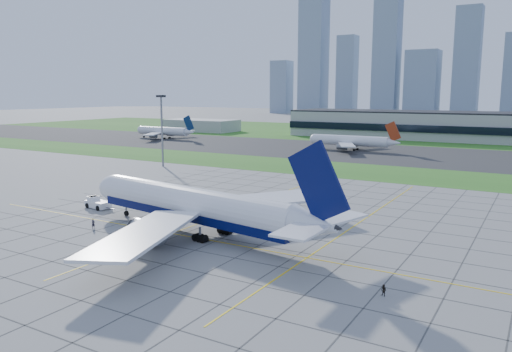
{
  "coord_description": "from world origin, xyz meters",
  "views": [
    {
      "loc": [
        49.86,
        -72.74,
        26.25
      ],
      "look_at": [
        -8.56,
        27.04,
        7.0
      ],
      "focal_mm": 35.0,
      "sensor_mm": 36.0,
      "label": 1
    }
  ],
  "objects_px": {
    "light_mast": "(162,122)",
    "airliner": "(195,206)",
    "distant_jet_0": "(164,131)",
    "distant_jet_1": "(351,141)",
    "crew_near": "(93,224)",
    "crew_far": "(384,290)",
    "pushback_tug": "(97,203)"
  },
  "relations": [
    {
      "from": "pushback_tug",
      "to": "crew_far",
      "type": "height_order",
      "value": "pushback_tug"
    },
    {
      "from": "airliner",
      "to": "distant_jet_0",
      "type": "distance_m",
      "value": 203.47
    },
    {
      "from": "crew_far",
      "to": "distant_jet_1",
      "type": "xyz_separation_m",
      "value": [
        -61.53,
        159.41,
        3.7
      ]
    },
    {
      "from": "crew_near",
      "to": "pushback_tug",
      "type": "bearing_deg",
      "value": 57.69
    },
    {
      "from": "crew_near",
      "to": "crew_far",
      "type": "relative_size",
      "value": 1.2
    },
    {
      "from": "light_mast",
      "to": "crew_near",
      "type": "relative_size",
      "value": 13.54
    },
    {
      "from": "pushback_tug",
      "to": "light_mast",
      "type": "bearing_deg",
      "value": 126.76
    },
    {
      "from": "crew_near",
      "to": "crew_far",
      "type": "bearing_deg",
      "value": -81.71
    },
    {
      "from": "pushback_tug",
      "to": "distant_jet_0",
      "type": "xyz_separation_m",
      "value": [
        -104.66,
        145.1,
        3.32
      ]
    },
    {
      "from": "pushback_tug",
      "to": "airliner",
      "type": "bearing_deg",
      "value": -0.54
    },
    {
      "from": "pushback_tug",
      "to": "distant_jet_1",
      "type": "bearing_deg",
      "value": 94.79
    },
    {
      "from": "pushback_tug",
      "to": "crew_near",
      "type": "bearing_deg",
      "value": -35.57
    },
    {
      "from": "distant_jet_0",
      "to": "distant_jet_1",
      "type": "xyz_separation_m",
      "value": [
        114.88,
        -2.47,
        0.0
      ]
    },
    {
      "from": "airliner",
      "to": "distant_jet_0",
      "type": "height_order",
      "value": "airliner"
    },
    {
      "from": "pushback_tug",
      "to": "crew_far",
      "type": "distance_m",
      "value": 73.69
    },
    {
      "from": "distant_jet_0",
      "to": "distant_jet_1",
      "type": "distance_m",
      "value": 114.91
    },
    {
      "from": "light_mast",
      "to": "crew_near",
      "type": "bearing_deg",
      "value": -58.36
    },
    {
      "from": "airliner",
      "to": "distant_jet_1",
      "type": "bearing_deg",
      "value": 107.38
    },
    {
      "from": "crew_near",
      "to": "distant_jet_1",
      "type": "distance_m",
      "value": 155.53
    },
    {
      "from": "airliner",
      "to": "light_mast",
      "type": "bearing_deg",
      "value": 143.47
    },
    {
      "from": "light_mast",
      "to": "distant_jet_1",
      "type": "distance_m",
      "value": 93.93
    },
    {
      "from": "light_mast",
      "to": "crew_far",
      "type": "distance_m",
      "value": 128.96
    },
    {
      "from": "light_mast",
      "to": "crew_near",
      "type": "distance_m",
      "value": 85.97
    },
    {
      "from": "airliner",
      "to": "distant_jet_0",
      "type": "relative_size",
      "value": 1.44
    },
    {
      "from": "light_mast",
      "to": "distant_jet_0",
      "type": "height_order",
      "value": "light_mast"
    },
    {
      "from": "airliner",
      "to": "crew_near",
      "type": "height_order",
      "value": "airliner"
    },
    {
      "from": "crew_near",
      "to": "distant_jet_0",
      "type": "relative_size",
      "value": 0.04
    },
    {
      "from": "light_mast",
      "to": "distant_jet_1",
      "type": "bearing_deg",
      "value": 63.54
    },
    {
      "from": "airliner",
      "to": "pushback_tug",
      "type": "xyz_separation_m",
      "value": [
        -32.32,
        5.37,
        -4.13
      ]
    },
    {
      "from": "light_mast",
      "to": "crew_far",
      "type": "xyz_separation_m",
      "value": [
        103.06,
        -75.97,
        -15.39
      ]
    },
    {
      "from": "crew_far",
      "to": "distant_jet_1",
      "type": "bearing_deg",
      "value": 131.1
    },
    {
      "from": "light_mast",
      "to": "airliner",
      "type": "height_order",
      "value": "light_mast"
    }
  ]
}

